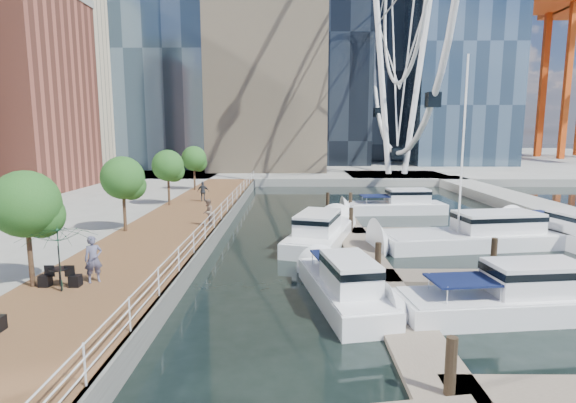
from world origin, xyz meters
The scene contains 14 objects.
ground centered at (0.00, 0.00, 0.00)m, with size 520.00×520.00×0.00m, color black.
boardwalk centered at (-9.00, 15.00, 0.50)m, with size 6.00×60.00×1.00m, color brown.
seawall centered at (-6.00, 15.00, 0.50)m, with size 0.25×60.00×1.00m, color #595954.
land_far centered at (0.00, 102.00, 0.50)m, with size 200.00×114.00×1.00m, color gray.
breakwater centered at (20.00, 20.00, 0.50)m, with size 4.00×60.00×1.00m, color gray.
pier centered at (14.00, 52.00, 0.50)m, with size 14.00×12.00×1.00m, color gray.
railing centered at (-6.10, 15.00, 1.52)m, with size 0.10×60.00×1.05m, color white, non-canonical shape.
floating_docks centered at (7.97, 9.98, 0.49)m, with size 16.00×34.00×2.60m.
street_trees centered at (-11.40, 14.00, 4.29)m, with size 2.60×42.60×4.60m.
yacht_foreground centered at (7.14, 3.50, 0.00)m, with size 2.48×9.25×2.15m, color silver, non-canonical shape.
pedestrian_near centered at (-9.18, 4.54, 1.95)m, with size 0.70×0.46×1.91m, color #51516C.
pedestrian_mid centered at (-6.59, 15.60, 1.88)m, with size 0.86×0.67×1.77m, color #836A5A.
pedestrian_far centered at (-8.94, 26.01, 1.88)m, with size 1.03×0.43×1.76m, color #30343C.
moored_yachts centered at (9.17, 13.31, 0.00)m, with size 20.75×37.06×11.50m.
Camera 1 is at (-1.16, -12.94, 7.04)m, focal length 28.00 mm.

